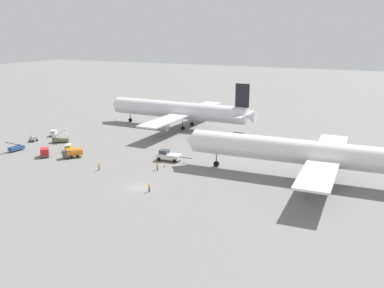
{
  "coord_description": "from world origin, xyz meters",
  "views": [
    {
      "loc": [
        45.13,
        -68.81,
        31.03
      ],
      "look_at": [
        1.24,
        22.19,
        4.0
      ],
      "focal_mm": 39.69,
      "sensor_mm": 36.0,
      "label": 1
    }
  ],
  "objects_px": {
    "gse_belt_loader_portside": "(16,148)",
    "gse_container_dolly_flat": "(45,152)",
    "gse_gpu_cart_small": "(33,139)",
    "gse_fuel_bowser_stubby": "(72,153)",
    "pushback_tug": "(168,156)",
    "gse_baggage_cart_trailing": "(69,148)",
    "airliner_being_pushed": "(315,154)",
    "ground_crew_ramp_agent_by_cones": "(157,166)",
    "traffic_cone_nose_right": "(164,166)",
    "ground_crew_wing_walker_right": "(149,187)",
    "ground_crew_marshaller_foreground": "(99,166)",
    "gse_stair_truck_yellow": "(61,139)",
    "gse_baggage_cart_near_cluster": "(54,133)",
    "airliner_at_gate_left": "(179,111)"
  },
  "relations": [
    {
      "from": "gse_baggage_cart_trailing",
      "to": "ground_crew_marshaller_foreground",
      "type": "distance_m",
      "value": 19.92
    },
    {
      "from": "gse_gpu_cart_small",
      "to": "gse_belt_loader_portside",
      "type": "xyz_separation_m",
      "value": [
        3.4,
        -9.36,
        0.03
      ]
    },
    {
      "from": "ground_crew_ramp_agent_by_cones",
      "to": "traffic_cone_nose_right",
      "type": "xyz_separation_m",
      "value": [
        0.32,
        2.79,
        -0.63
      ]
    },
    {
      "from": "gse_gpu_cart_small",
      "to": "gse_belt_loader_portside",
      "type": "height_order",
      "value": "gse_belt_loader_portside"
    },
    {
      "from": "gse_baggage_cart_trailing",
      "to": "ground_crew_ramp_agent_by_cones",
      "type": "bearing_deg",
      "value": -7.4
    },
    {
      "from": "pushback_tug",
      "to": "gse_stair_truck_yellow",
      "type": "relative_size",
      "value": 1.88
    },
    {
      "from": "gse_stair_truck_yellow",
      "to": "ground_crew_ramp_agent_by_cones",
      "type": "xyz_separation_m",
      "value": [
        37.8,
        -9.79,
        -0.12
      ]
    },
    {
      "from": "gse_stair_truck_yellow",
      "to": "gse_container_dolly_flat",
      "type": "relative_size",
      "value": 1.26
    },
    {
      "from": "airliner_at_gate_left",
      "to": "ground_crew_wing_walker_right",
      "type": "height_order",
      "value": "airliner_at_gate_left"
    },
    {
      "from": "gse_baggage_cart_near_cluster",
      "to": "traffic_cone_nose_right",
      "type": "distance_m",
      "value": 46.94
    },
    {
      "from": "gse_gpu_cart_small",
      "to": "gse_baggage_cart_trailing",
      "type": "bearing_deg",
      "value": -11.4
    },
    {
      "from": "gse_baggage_cart_trailing",
      "to": "gse_fuel_bowser_stubby",
      "type": "distance_m",
      "value": 6.9
    },
    {
      "from": "gse_belt_loader_portside",
      "to": "gse_container_dolly_flat",
      "type": "distance_m",
      "value": 10.93
    },
    {
      "from": "traffic_cone_nose_right",
      "to": "ground_crew_wing_walker_right",
      "type": "bearing_deg",
      "value": -71.5
    },
    {
      "from": "gse_belt_loader_portside",
      "to": "ground_crew_ramp_agent_by_cones",
      "type": "bearing_deg",
      "value": 3.1
    },
    {
      "from": "gse_belt_loader_portside",
      "to": "airliner_being_pushed",
      "type": "bearing_deg",
      "value": 8.73
    },
    {
      "from": "gse_fuel_bowser_stubby",
      "to": "gse_container_dolly_flat",
      "type": "distance_m",
      "value": 7.31
    },
    {
      "from": "gse_baggage_cart_trailing",
      "to": "gse_stair_truck_yellow",
      "type": "relative_size",
      "value": 0.65
    },
    {
      "from": "gse_baggage_cart_near_cluster",
      "to": "ground_crew_wing_walker_right",
      "type": "height_order",
      "value": "gse_baggage_cart_near_cluster"
    },
    {
      "from": "traffic_cone_nose_right",
      "to": "gse_baggage_cart_near_cluster",
      "type": "bearing_deg",
      "value": 165.22
    },
    {
      "from": "gse_gpu_cart_small",
      "to": "ground_crew_wing_walker_right",
      "type": "height_order",
      "value": "gse_gpu_cart_small"
    },
    {
      "from": "ground_crew_wing_walker_right",
      "to": "ground_crew_marshaller_foreground",
      "type": "xyz_separation_m",
      "value": [
        -17.52,
        6.64,
        0.01
      ]
    },
    {
      "from": "gse_gpu_cart_small",
      "to": "ground_crew_marshaller_foreground",
      "type": "distance_m",
      "value": 35.86
    },
    {
      "from": "gse_baggage_cart_near_cluster",
      "to": "traffic_cone_nose_right",
      "type": "xyz_separation_m",
      "value": [
        45.39,
        -11.97,
        -0.58
      ]
    },
    {
      "from": "ground_crew_marshaller_foreground",
      "to": "gse_stair_truck_yellow",
      "type": "bearing_deg",
      "value": 148.79
    },
    {
      "from": "ground_crew_wing_walker_right",
      "to": "ground_crew_marshaller_foreground",
      "type": "bearing_deg",
      "value": 159.24
    },
    {
      "from": "airliner_being_pushed",
      "to": "gse_stair_truck_yellow",
      "type": "xyz_separation_m",
      "value": [
        -71.22,
        0.46,
        -4.68
      ]
    },
    {
      "from": "ground_crew_marshaller_foreground",
      "to": "ground_crew_wing_walker_right",
      "type": "bearing_deg",
      "value": -20.76
    },
    {
      "from": "pushback_tug",
      "to": "ground_crew_ramp_agent_by_cones",
      "type": "relative_size",
      "value": 5.23
    },
    {
      "from": "airliner_being_pushed",
      "to": "pushback_tug",
      "type": "height_order",
      "value": "airliner_being_pushed"
    },
    {
      "from": "airliner_at_gate_left",
      "to": "gse_baggage_cart_near_cluster",
      "type": "distance_m",
      "value": 40.21
    },
    {
      "from": "ground_crew_ramp_agent_by_cones",
      "to": "traffic_cone_nose_right",
      "type": "relative_size",
      "value": 2.9
    },
    {
      "from": "gse_belt_loader_portside",
      "to": "gse_stair_truck_yellow",
      "type": "height_order",
      "value": "gse_stair_truck_yellow"
    },
    {
      "from": "airliner_being_pushed",
      "to": "gse_belt_loader_portside",
      "type": "height_order",
      "value": "airliner_being_pushed"
    },
    {
      "from": "pushback_tug",
      "to": "ground_crew_ramp_agent_by_cones",
      "type": "height_order",
      "value": "pushback_tug"
    },
    {
      "from": "ground_crew_ramp_agent_by_cones",
      "to": "gse_baggage_cart_near_cluster",
      "type": "bearing_deg",
      "value": 161.86
    },
    {
      "from": "gse_baggage_cart_trailing",
      "to": "gse_baggage_cart_near_cluster",
      "type": "height_order",
      "value": "same"
    },
    {
      "from": "gse_container_dolly_flat",
      "to": "ground_crew_ramp_agent_by_cones",
      "type": "height_order",
      "value": "gse_container_dolly_flat"
    },
    {
      "from": "traffic_cone_nose_right",
      "to": "gse_belt_loader_portside",
      "type": "bearing_deg",
      "value": -173.19
    },
    {
      "from": "airliner_being_pushed",
      "to": "ground_crew_ramp_agent_by_cones",
      "type": "distance_m",
      "value": 35.02
    },
    {
      "from": "ground_crew_marshaller_foreground",
      "to": "pushback_tug",
      "type": "bearing_deg",
      "value": 51.66
    },
    {
      "from": "gse_gpu_cart_small",
      "to": "ground_crew_marshaller_foreground",
      "type": "bearing_deg",
      "value": -20.99
    },
    {
      "from": "gse_gpu_cart_small",
      "to": "gse_fuel_bowser_stubby",
      "type": "distance_m",
      "value": 22.6
    },
    {
      "from": "airliner_at_gate_left",
      "to": "gse_gpu_cart_small",
      "type": "xyz_separation_m",
      "value": [
        -29.54,
        -35.13,
        -4.79
      ]
    },
    {
      "from": "gse_container_dolly_flat",
      "to": "airliner_being_pushed",
      "type": "bearing_deg",
      "value": 10.82
    },
    {
      "from": "gse_baggage_cart_near_cluster",
      "to": "gse_stair_truck_yellow",
      "type": "height_order",
      "value": "gse_stair_truck_yellow"
    },
    {
      "from": "gse_baggage_cart_trailing",
      "to": "airliner_being_pushed",
      "type": "bearing_deg",
      "value": 4.98
    },
    {
      "from": "pushback_tug",
      "to": "gse_baggage_cart_trailing",
      "type": "xyz_separation_m",
      "value": [
        -28.16,
        -3.92,
        -0.35
      ]
    },
    {
      "from": "airliner_being_pushed",
      "to": "gse_baggage_cart_near_cluster",
      "type": "relative_size",
      "value": 19.01
    },
    {
      "from": "gse_gpu_cart_small",
      "to": "gse_fuel_bowser_stubby",
      "type": "bearing_deg",
      "value": -20.07
    }
  ]
}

